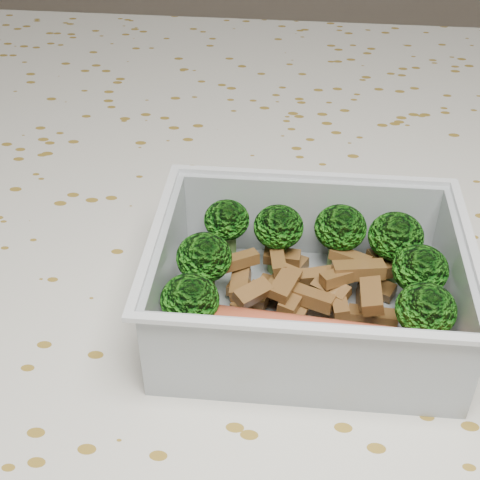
# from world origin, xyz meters

# --- Properties ---
(dining_table) EXTENTS (1.40, 0.90, 0.75)m
(dining_table) POSITION_xyz_m (0.00, 0.00, 0.67)
(dining_table) COLOR brown
(dining_table) RESTS_ON ground
(tablecloth) EXTENTS (1.46, 0.96, 0.19)m
(tablecloth) POSITION_xyz_m (0.00, 0.00, 0.72)
(tablecloth) COLOR silver
(tablecloth) RESTS_ON dining_table
(lunch_container) EXTENTS (0.18, 0.14, 0.06)m
(lunch_container) POSITION_xyz_m (0.05, -0.04, 0.78)
(lunch_container) COLOR silver
(lunch_container) RESTS_ON tablecloth
(broccoli_florets) EXTENTS (0.16, 0.11, 0.05)m
(broccoli_florets) POSITION_xyz_m (0.05, -0.02, 0.79)
(broccoli_florets) COLOR #608C3F
(broccoli_florets) RESTS_ON lunch_container
(meat_pile) EXTENTS (0.12, 0.07, 0.03)m
(meat_pile) POSITION_xyz_m (0.05, -0.03, 0.78)
(meat_pile) COLOR brown
(meat_pile) RESTS_ON lunch_container
(sausage) EXTENTS (0.16, 0.04, 0.03)m
(sausage) POSITION_xyz_m (0.05, -0.08, 0.78)
(sausage) COLOR #C85132
(sausage) RESTS_ON lunch_container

